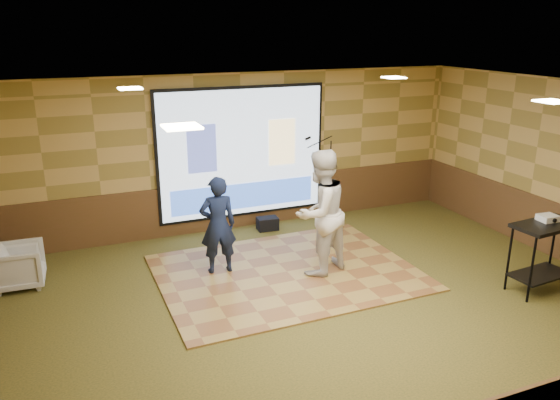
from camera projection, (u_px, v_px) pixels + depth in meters
name	position (u px, v px, depth m)	size (l,w,h in m)	color
ground	(321.00, 304.00, 7.83)	(9.00, 9.00, 0.00)	#313719
room_shell	(325.00, 163.00, 7.19)	(9.04, 7.04, 3.02)	tan
wainscot_back	(243.00, 203.00, 10.75)	(9.00, 0.04, 0.95)	#533A1B
wainscot_right	(557.00, 231.00, 9.31)	(0.04, 7.00, 0.95)	#533A1B
projector_screen	(243.00, 154.00, 10.41)	(3.32, 0.06, 2.52)	black
downlight_nw	(130.00, 88.00, 7.71)	(0.32, 0.32, 0.02)	#F6E5B8
downlight_ne	(394.00, 78.00, 9.31)	(0.32, 0.32, 0.02)	#F6E5B8
downlight_sw	(182.00, 127.00, 4.81)	(0.32, 0.32, 0.02)	#F6E5B8
downlight_se	(552.00, 101.00, 6.40)	(0.32, 0.32, 0.02)	#F6E5B8
dance_floor	(287.00, 272.00, 8.81)	(4.03, 3.07, 0.03)	#A3803B
player_left	(218.00, 225.00, 8.59)	(0.58, 0.38, 1.59)	#131C3B
player_right	(320.00, 213.00, 8.51)	(0.97, 0.76, 2.00)	silver
av_table	(545.00, 243.00, 8.01)	(1.02, 0.54, 1.08)	black
projector	(548.00, 218.00, 8.01)	(0.27, 0.22, 0.09)	silver
mic_stand	(327.00, 199.00, 10.97)	(0.71, 0.29, 1.80)	black
banquet_chair	(19.00, 266.00, 8.30)	(0.70, 0.72, 0.66)	gray
duffel_bag	(268.00, 224.00, 10.66)	(0.40, 0.27, 0.25)	black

